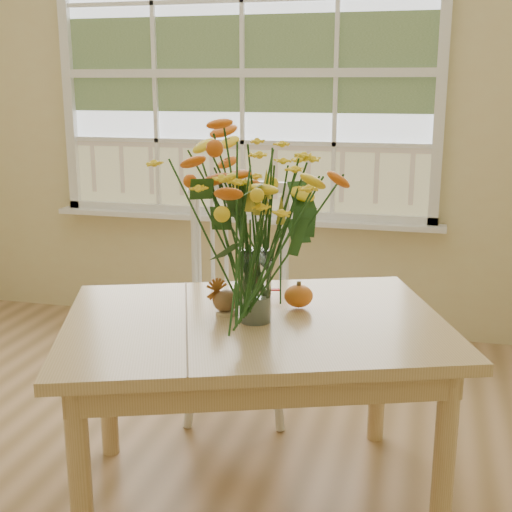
# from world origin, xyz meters

# --- Properties ---
(wall_back) EXTENTS (4.00, 0.02, 2.70)m
(wall_back) POSITION_xyz_m (0.00, 2.25, 1.35)
(wall_back) COLOR beige
(wall_back) RESTS_ON floor
(window) EXTENTS (2.42, 0.12, 1.74)m
(window) POSITION_xyz_m (0.00, 2.21, 1.53)
(window) COLOR silver
(window) RESTS_ON wall_back
(dining_table) EXTENTS (1.55, 1.33, 0.70)m
(dining_table) POSITION_xyz_m (0.55, 0.41, 0.61)
(dining_table) COLOR tan
(dining_table) RESTS_ON floor
(windsor_chair) EXTENTS (0.56, 0.54, 1.03)m
(windsor_chair) POSITION_xyz_m (0.27, 1.15, 0.57)
(windsor_chair) COLOR white
(windsor_chair) RESTS_ON floor
(flower_vase) EXTENTS (0.52, 0.52, 0.62)m
(flower_vase) POSITION_xyz_m (0.55, 0.39, 1.07)
(flower_vase) COLOR white
(flower_vase) RESTS_ON dining_table
(pumpkin) EXTENTS (0.10, 0.10, 0.08)m
(pumpkin) POSITION_xyz_m (0.67, 0.56, 0.74)
(pumpkin) COLOR orange
(pumpkin) RESTS_ON dining_table
(turkey_figurine) EXTENTS (0.12, 0.12, 0.12)m
(turkey_figurine) POSITION_xyz_m (0.44, 0.43, 0.75)
(turkey_figurine) COLOR #CCB78C
(turkey_figurine) RESTS_ON dining_table
(dark_gourd) EXTENTS (0.13, 0.12, 0.07)m
(dark_gourd) POSITION_xyz_m (0.49, 0.63, 0.73)
(dark_gourd) COLOR #38160F
(dark_gourd) RESTS_ON dining_table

